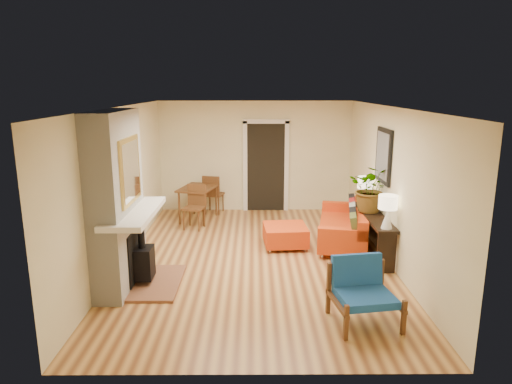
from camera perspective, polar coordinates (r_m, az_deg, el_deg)
room_shell at (r=10.24m, az=3.31°, el=3.60°), size 6.50×6.50×6.50m
fireplace at (r=6.94m, az=-16.71°, el=-1.54°), size 1.09×1.68×2.60m
sofa at (r=8.84m, az=11.26°, el=-4.16°), size 1.21×2.11×0.78m
ottoman at (r=8.55m, az=3.67°, el=-5.33°), size 0.84×0.84×0.40m
blue_chair at (r=6.06m, az=13.09°, el=-11.54°), size 0.89×0.87×0.81m
dining_table at (r=10.17m, az=-6.87°, el=-0.22°), size 1.01×1.74×0.91m
console_table at (r=8.30m, az=14.47°, el=-3.79°), size 0.34×1.85×0.72m
lamp_near at (r=7.46m, az=16.14°, el=-1.91°), size 0.30×0.30×0.54m
lamp_far at (r=8.85m, az=13.50°, el=0.57°), size 0.30×0.30×0.54m
houseplant at (r=8.36m, az=14.26°, el=0.44°), size 0.93×0.86×0.86m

